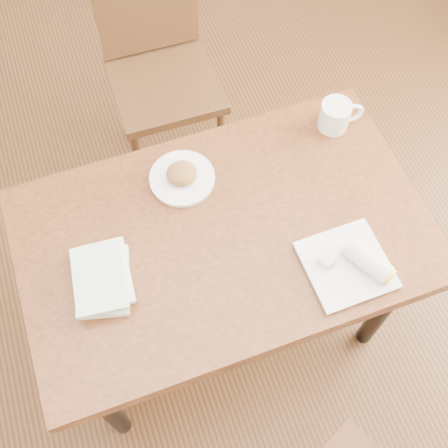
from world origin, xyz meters
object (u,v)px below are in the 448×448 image
object	(u,v)px
coffee_mug	(336,115)
plate_burrito	(353,264)
table	(224,246)
chair_far	(157,57)
plate_scone	(182,177)
book_stack	(103,278)

from	to	relation	value
coffee_mug	plate_burrito	bearing A→B (deg)	-109.65
table	chair_far	size ratio (longest dim) A/B	1.25
chair_far	plate_scone	distance (m)	0.76
plate_scone	coffee_mug	distance (m)	0.53
plate_burrito	book_stack	bearing A→B (deg)	163.77
chair_far	book_stack	world-z (taller)	chair_far
table	book_stack	size ratio (longest dim) A/B	5.11
chair_far	coffee_mug	distance (m)	0.84
plate_burrito	book_stack	xyz separation A→B (m)	(-0.67, 0.19, 0.00)
table	coffee_mug	xyz separation A→B (m)	(0.47, 0.25, 0.14)
table	coffee_mug	world-z (taller)	coffee_mug
plate_scone	plate_burrito	distance (m)	0.57
table	plate_scone	bearing A→B (deg)	105.36
table	plate_burrito	distance (m)	0.39
plate_scone	book_stack	bearing A→B (deg)	-141.33
chair_far	plate_scone	xyz separation A→B (m)	(-0.12, -0.72, 0.22)
chair_far	plate_scone	world-z (taller)	chair_far
book_stack	plate_burrito	bearing A→B (deg)	-16.23
plate_scone	table	bearing A→B (deg)	-74.64
table	coffee_mug	distance (m)	0.55
coffee_mug	plate_burrito	xyz separation A→B (m)	(-0.17, -0.48, -0.03)
chair_far	plate_burrito	bearing A→B (deg)	-78.18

